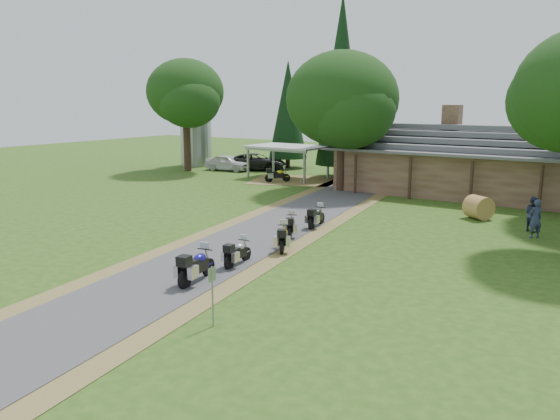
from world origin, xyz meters
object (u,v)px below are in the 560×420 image
Objects in this scene: motorcycle_row_b at (238,251)px; motorcycle_carport_a at (278,174)px; car_white_sedan at (228,161)px; hay_bale at (479,207)px; motorcycle_row_a at (197,264)px; car_dark_suv at (257,158)px; carport at (288,162)px; silo at (196,134)px; lodge at (489,160)px; motorcycle_row_e at (317,216)px; motorcycle_row_d at (291,224)px; motorcycle_row_c at (283,236)px.

motorcycle_row_b is 0.91× the size of motorcycle_carport_a.
car_white_sedan is 4.35× the size of hay_bale.
motorcycle_row_a is at bearing -148.64° from car_white_sedan.
car_white_sedan is 0.92× the size of car_dark_suv.
motorcycle_carport_a is (0.47, -2.30, -0.75)m from carport.
car_white_sedan is (5.26, -1.55, -2.21)m from silo.
motorcycle_carport_a is at bearing -75.65° from carport.
lodge is 12.18× the size of motorcycle_row_e.
motorcycle_row_d is (18.22, -18.04, -0.36)m from car_white_sedan.
motorcycle_row_b is (16.93, -25.11, -0.60)m from car_dark_suv.
lodge is at bearing -4.32° from silo.
motorcycle_row_d is at bearing 2.23° from motorcycle_row_b.
silo is at bearing 33.09° from motorcycle_row_a.
car_dark_suv is at bearing 28.04° from motorcycle_row_b.
carport is 18.16m from motorcycle_row_e.
car_dark_suv is at bearing 35.79° from motorcycle_row_e.
silo is at bearing 19.78° from motorcycle_row_c.
motorcycle_row_d is at bearing -2.82° from motorcycle_row_a.
carport is 3.21× the size of motorcycle_row_a.
carport is 7.52m from car_white_sedan.
motorcycle_row_b is 15.51m from hay_bale.
motorcycle_row_d is 17.85m from motorcycle_carport_a.
motorcycle_carport_a is at bearing -169.68° from lodge.
motorcycle_row_c is at bearing 176.67° from motorcycle_row_d.
motorcycle_carport_a is (-11.09, 19.82, 0.06)m from motorcycle_row_b.
motorcycle_row_b is 2.94m from motorcycle_row_c.
hay_bale is at bearing -137.79° from car_dark_suv.
motorcycle_row_a is 2.49m from motorcycle_row_b.
car_white_sedan is 3.39× the size of motorcycle_row_b.
lodge reaches higher than hay_bale.
carport is 27.20m from motorcycle_row_a.
carport is (12.68, -2.74, -1.78)m from silo.
silo is (-28.82, 2.18, 0.71)m from lodge.
carport is 19.24m from hay_bale.
motorcycle_row_a reaches higher than motorcycle_row_d.
car_dark_suv is 3.59× the size of motorcycle_row_d.
motorcycle_row_a is at bearing 176.46° from motorcycle_row_e.
lodge reaches higher than motorcycle_row_c.
car_dark_suv is 3.09× the size of motorcycle_row_a.
motorcycle_row_c is 20.38m from motorcycle_carport_a.
motorcycle_row_a reaches higher than motorcycle_carport_a.
car_dark_suv reaches higher than car_white_sedan.
lodge is 18.31m from motorcycle_row_d.
motorcycle_row_c is at bearing -101.40° from motorcycle_carport_a.
car_dark_suv is 4.71× the size of hay_bale.
silo is at bearing 170.57° from carport.
motorcycle_row_a reaches higher than motorcycle_row_e.
motorcycle_row_d is at bearing -107.05° from lodge.
motorcycle_carport_a is (-15.67, -2.86, -1.82)m from lodge.
motorcycle_row_b is (24.24, -24.85, -2.58)m from silo.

